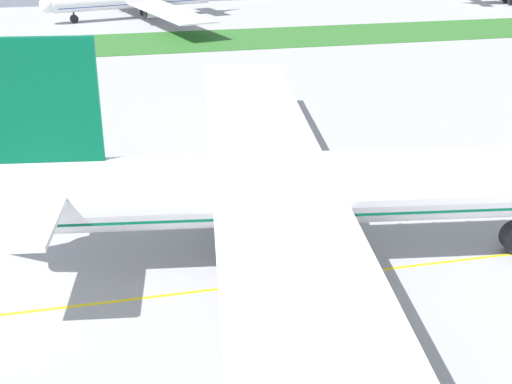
# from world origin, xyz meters

# --- Properties ---
(ground_plane) EXTENTS (600.00, 600.00, 0.00)m
(ground_plane) POSITION_xyz_m (0.00, 0.00, 0.00)
(ground_plane) COLOR #9E9EA3
(ground_plane) RESTS_ON ground
(apron_taxi_line) EXTENTS (280.00, 0.36, 0.01)m
(apron_taxi_line) POSITION_xyz_m (0.00, -2.07, 0.00)
(apron_taxi_line) COLOR yellow
(apron_taxi_line) RESTS_ON ground
(grass_median_strip) EXTENTS (320.00, 24.00, 0.10)m
(grass_median_strip) POSITION_xyz_m (0.00, 99.43, 0.05)
(grass_median_strip) COLOR #2D6628
(grass_median_strip) RESTS_ON ground
(airliner_foreground) EXTENTS (58.98, 94.27, 19.26)m
(airliner_foreground) POSITION_xyz_m (-1.52, 1.00, 6.54)
(airliner_foreground) COLOR white
(airliner_foreground) RESTS_ON ground
(service_truck_baggage_loader) EXTENTS (6.25, 3.03, 2.55)m
(service_truck_baggage_loader) POSITION_xyz_m (-26.65, 58.66, 1.43)
(service_truck_baggage_loader) COLOR #33478C
(service_truck_baggage_loader) RESTS_ON ground
(parked_airliner_far_right) EXTENTS (47.20, 77.53, 13.56)m
(parked_airliner_far_right) POSITION_xyz_m (-6.19, 133.40, 4.60)
(parked_airliner_far_right) COLOR white
(parked_airliner_far_right) RESTS_ON ground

